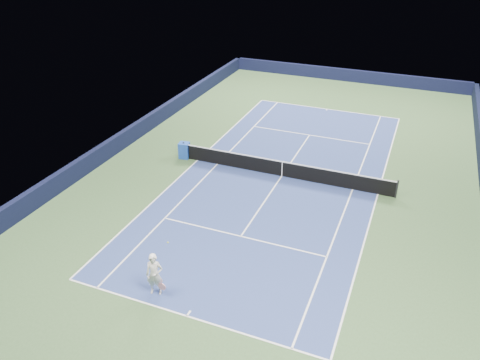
% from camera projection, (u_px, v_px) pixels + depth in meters
% --- Properties ---
extents(ground, '(40.00, 40.00, 0.00)m').
position_uv_depth(ground, '(282.00, 176.00, 27.27)').
color(ground, '#34512C').
rests_on(ground, ground).
extents(wall_far, '(22.00, 0.35, 1.10)m').
position_uv_depth(wall_far, '(347.00, 75.00, 43.05)').
color(wall_far, black).
rests_on(wall_far, ground).
extents(wall_left, '(0.35, 40.00, 1.10)m').
position_uv_depth(wall_left, '(124.00, 139.00, 30.54)').
color(wall_left, black).
rests_on(wall_left, ground).
extents(court_surface, '(10.97, 23.77, 0.01)m').
position_uv_depth(court_surface, '(282.00, 176.00, 27.27)').
color(court_surface, navy).
rests_on(court_surface, ground).
extents(baseline_far, '(10.97, 0.08, 0.00)m').
position_uv_depth(baseline_far, '(327.00, 109.00, 36.89)').
color(baseline_far, white).
rests_on(baseline_far, ground).
extents(baseline_near, '(10.97, 0.08, 0.00)m').
position_uv_depth(baseline_near, '(187.00, 316.00, 17.65)').
color(baseline_near, white).
rests_on(baseline_near, ground).
extents(sideline_doubles_right, '(0.08, 23.77, 0.00)m').
position_uv_depth(sideline_doubles_right, '(378.00, 194.00, 25.47)').
color(sideline_doubles_right, white).
rests_on(sideline_doubles_right, ground).
extents(sideline_doubles_left, '(0.08, 23.77, 0.00)m').
position_uv_depth(sideline_doubles_left, '(197.00, 160.00, 29.06)').
color(sideline_doubles_left, white).
rests_on(sideline_doubles_left, ground).
extents(sideline_singles_right, '(0.08, 23.77, 0.00)m').
position_uv_depth(sideline_singles_right, '(353.00, 189.00, 25.92)').
color(sideline_singles_right, white).
rests_on(sideline_singles_right, ground).
extents(sideline_singles_left, '(0.08, 23.77, 0.00)m').
position_uv_depth(sideline_singles_left, '(218.00, 164.00, 28.61)').
color(sideline_singles_left, white).
rests_on(sideline_singles_left, ground).
extents(service_line_far, '(8.23, 0.08, 0.00)m').
position_uv_depth(service_line_far, '(310.00, 135.00, 32.45)').
color(service_line_far, white).
rests_on(service_line_far, ground).
extents(service_line_near, '(8.23, 0.08, 0.00)m').
position_uv_depth(service_line_near, '(241.00, 236.00, 22.09)').
color(service_line_near, white).
rests_on(service_line_near, ground).
extents(center_service_line, '(0.08, 12.80, 0.00)m').
position_uv_depth(center_service_line, '(282.00, 176.00, 27.27)').
color(center_service_line, white).
rests_on(center_service_line, ground).
extents(center_mark_far, '(0.08, 0.30, 0.00)m').
position_uv_depth(center_mark_far, '(327.00, 110.00, 36.76)').
color(center_mark_far, white).
rests_on(center_mark_far, ground).
extents(center_mark_near, '(0.08, 0.30, 0.00)m').
position_uv_depth(center_mark_near, '(189.00, 313.00, 17.77)').
color(center_mark_near, white).
rests_on(center_mark_near, ground).
extents(tennis_net, '(12.90, 0.10, 1.07)m').
position_uv_depth(tennis_net, '(282.00, 168.00, 27.02)').
color(tennis_net, black).
rests_on(tennis_net, ground).
extents(sponsor_cube, '(0.69, 0.65, 1.01)m').
position_uv_depth(sponsor_cube, '(184.00, 150.00, 29.14)').
color(sponsor_cube, '#1D47AE').
rests_on(sponsor_cube, ground).
extents(tennis_player, '(0.88, 1.35, 1.87)m').
position_uv_depth(tennis_player, '(155.00, 274.00, 18.32)').
color(tennis_player, silver).
rests_on(tennis_player, ground).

